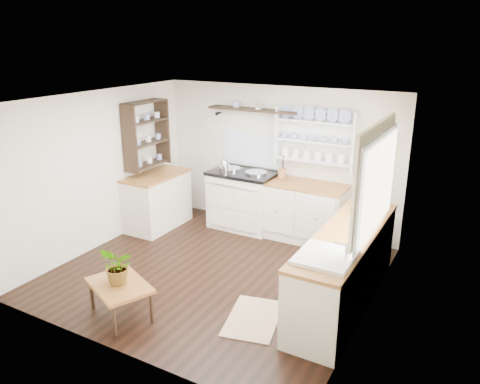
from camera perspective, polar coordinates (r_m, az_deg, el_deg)
floor at (r=6.40m, az=-2.84°, el=-9.71°), size 4.00×3.80×0.01m
wall_back at (r=7.55m, az=4.66°, el=4.09°), size 4.00×0.02×2.30m
wall_right at (r=5.22m, az=15.99°, el=-3.26°), size 0.02×3.80×2.30m
wall_left at (r=7.16m, az=-16.73°, el=2.57°), size 0.02×3.80×2.30m
ceiling at (r=5.68m, az=-3.21°, el=11.18°), size 4.00×3.80×0.01m
window at (r=5.24m, az=16.24°, el=1.59°), size 0.08×1.55×1.22m
aga_cooker at (r=7.66m, az=0.37°, el=-0.85°), size 1.06×0.74×0.98m
back_cabinets at (r=7.27m, az=7.83°, el=-2.29°), size 1.27×0.63×0.90m
right_cabinets at (r=5.65m, az=12.64°, el=-8.93°), size 0.62×2.43×0.90m
belfast_sink at (r=4.86m, az=10.30°, el=-9.04°), size 0.55×0.60×0.45m
left_cabinets at (r=7.80m, az=-10.04°, el=-0.96°), size 0.62×1.13×0.90m
plate_rack at (r=7.19m, az=9.37°, el=6.49°), size 1.20×0.22×0.90m
high_shelf at (r=7.46m, az=1.58°, el=9.92°), size 1.50×0.29×0.16m
left_shelving at (r=7.60m, az=-11.33°, el=6.99°), size 0.28×0.80×1.05m
kettle at (r=7.53m, az=-1.93°, el=3.19°), size 0.17×0.17×0.21m
utensil_crock at (r=7.33m, az=5.14°, el=2.29°), size 0.13×0.13×0.15m
center_table at (r=5.48m, az=-14.48°, el=-11.20°), size 0.90×0.79×0.40m
potted_plant at (r=5.36m, az=-14.70°, el=-8.78°), size 0.51×0.51×0.43m
floor_rug at (r=5.44m, az=1.65°, el=-15.14°), size 0.73×0.95×0.02m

